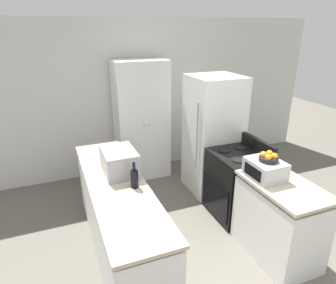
{
  "coord_description": "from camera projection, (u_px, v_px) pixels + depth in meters",
  "views": [
    {
      "loc": [
        -1.36,
        -1.54,
        2.48
      ],
      "look_at": [
        0.0,
        1.84,
        1.05
      ],
      "focal_mm": 32.0,
      "sensor_mm": 36.0,
      "label": 1
    }
  ],
  "objects": [
    {
      "name": "counter_left",
      "position": [
        118.0,
        218.0,
        3.4
      ],
      "size": [
        0.6,
        2.42,
        0.91
      ],
      "color": "silver",
      "rests_on": "ground_plane"
    },
    {
      "name": "toaster_oven",
      "position": [
        265.0,
        169.0,
        3.26
      ],
      "size": [
        0.34,
        0.39,
        0.21
      ],
      "color": "#B2B2B7",
      "rests_on": "counter_right"
    },
    {
      "name": "microwave",
      "position": [
        119.0,
        161.0,
        3.37
      ],
      "size": [
        0.36,
        0.49,
        0.27
      ],
      "color": "#939399",
      "rests_on": "counter_left"
    },
    {
      "name": "wall_back",
      "position": [
        135.0,
        98.0,
        5.15
      ],
      "size": [
        7.0,
        0.06,
        2.6
      ],
      "color": "silver",
      "rests_on": "ground_plane"
    },
    {
      "name": "fruit_bowl",
      "position": [
        269.0,
        157.0,
        3.2
      ],
      "size": [
        0.21,
        0.21,
        0.1
      ],
      "color": "black",
      "rests_on": "toaster_oven"
    },
    {
      "name": "wine_bottle",
      "position": [
        134.0,
        178.0,
        3.07
      ],
      "size": [
        0.08,
        0.08,
        0.28
      ],
      "color": "black",
      "rests_on": "counter_left"
    },
    {
      "name": "counter_right",
      "position": [
        278.0,
        221.0,
        3.33
      ],
      "size": [
        0.6,
        0.96,
        0.91
      ],
      "color": "silver",
      "rests_on": "ground_plane"
    },
    {
      "name": "stove",
      "position": [
        237.0,
        184.0,
        4.07
      ],
      "size": [
        0.66,
        0.71,
        1.07
      ],
      "color": "black",
      "rests_on": "ground_plane"
    },
    {
      "name": "refrigerator",
      "position": [
        213.0,
        135.0,
        4.58
      ],
      "size": [
        0.75,
        0.72,
        1.81
      ],
      "color": "white",
      "rests_on": "ground_plane"
    },
    {
      "name": "pantry_cabinet",
      "position": [
        141.0,
        121.0,
        5.0
      ],
      "size": [
        0.86,
        0.56,
        1.98
      ],
      "color": "white",
      "rests_on": "ground_plane"
    }
  ]
}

